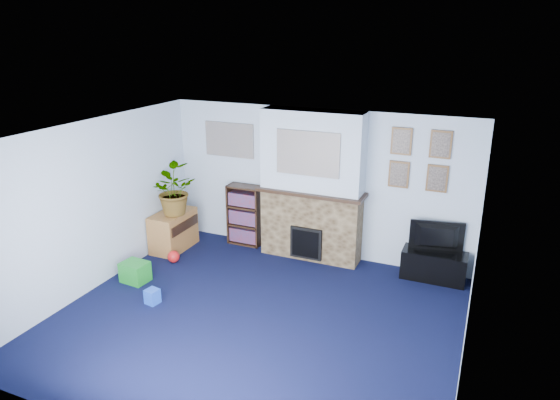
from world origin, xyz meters
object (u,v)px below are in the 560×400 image
at_px(tv_stand, 434,265).
at_px(television, 437,237).
at_px(sideboard, 173,229).
at_px(bookshelf, 245,216).

relative_size(tv_stand, television, 1.19).
bearing_deg(tv_stand, television, 90.00).
xyz_separation_m(television, sideboard, (-4.19, -0.62, -0.31)).
distance_m(tv_stand, bookshelf, 3.19).
height_order(television, sideboard, television).
bearing_deg(bookshelf, television, -1.02).
xyz_separation_m(bookshelf, sideboard, (-1.02, -0.67, -0.15)).
relative_size(television, sideboard, 0.94).
bearing_deg(sideboard, bookshelf, 33.43).
distance_m(television, bookshelf, 3.18).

